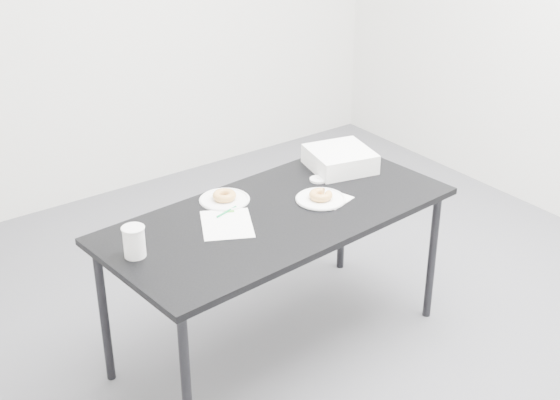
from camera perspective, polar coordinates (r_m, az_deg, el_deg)
floor at (r=3.72m, az=1.94°, el=-10.08°), size 4.00×4.00×0.00m
table at (r=3.33m, az=-0.15°, el=-1.68°), size 1.58×0.84×0.70m
scorecard at (r=3.22m, az=-3.91°, el=-1.76°), size 0.30×0.32×0.00m
logo_patch at (r=3.32m, az=-3.76°, el=-0.74°), size 0.06×0.06×0.00m
pen at (r=3.30m, az=-3.93°, el=-0.86°), size 0.12×0.04×0.01m
napkin at (r=3.42m, az=3.71°, el=0.09°), size 0.19×0.19×0.00m
plate_near at (r=3.41m, az=2.99°, el=0.07°), size 0.22×0.22×0.01m
donut_near at (r=3.40m, az=3.00°, el=0.37°), size 0.12×0.12×0.03m
plate_far at (r=3.41m, az=-4.08°, el=0.03°), size 0.22×0.22×0.01m
donut_far at (r=3.41m, az=-4.09°, el=0.33°), size 0.14×0.14×0.03m
coffee_cup at (r=3.01m, az=-10.62°, el=-3.01°), size 0.08×0.08×0.13m
cup_lid at (r=3.59m, az=2.82°, el=1.51°), size 0.08×0.08×0.01m
bakery_box at (r=3.71m, az=4.41°, el=3.00°), size 0.34×0.34×0.09m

